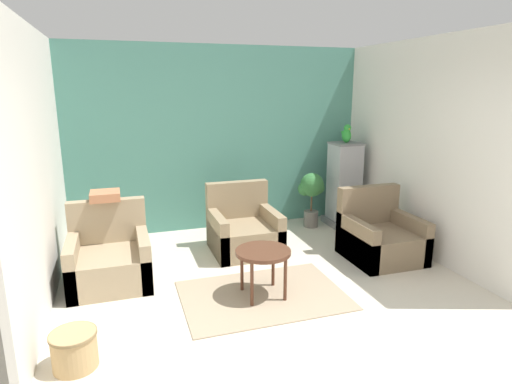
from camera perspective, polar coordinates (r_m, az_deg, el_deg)
ground_plane at (r=3.89m, az=8.62°, el=-20.26°), size 20.00×20.00×0.00m
wall_back_accent at (r=6.63m, az=-4.84°, el=7.03°), size 4.62×0.06×2.78m
wall_left at (r=4.75m, az=-27.21°, el=2.87°), size 0.06×3.53×2.78m
wall_right at (r=6.02m, az=21.20°, el=5.47°), size 0.06×3.53×2.78m
area_rug at (r=4.70m, az=0.93°, el=-13.58°), size 1.71×1.21×0.01m
coffee_table at (r=4.51m, az=0.96°, el=-8.46°), size 0.58×0.58×0.52m
armchair_left at (r=5.16m, az=-18.93°, el=-8.54°), size 0.87×0.87×0.89m
armchair_right at (r=5.79m, az=16.20°, el=-5.89°), size 0.87×0.87×0.89m
armchair_middle at (r=5.81m, az=-1.67°, el=-5.24°), size 0.87×0.87×0.89m
birdcage at (r=6.96m, az=11.65°, el=0.85°), size 0.52×0.52×1.33m
parrot at (r=6.83m, az=11.97°, el=7.56°), size 0.13×0.24×0.29m
potted_plant at (r=6.77m, az=7.41°, el=0.13°), size 0.41×0.37×0.87m
wicker_basket at (r=3.86m, az=-23.06°, el=-18.67°), size 0.36×0.36×0.30m
throw_pillow at (r=5.26m, az=-19.47°, el=-0.46°), size 0.33×0.33×0.10m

